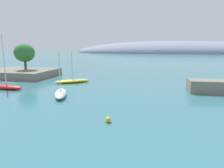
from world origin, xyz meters
TOP-DOWN VIEW (x-y plane):
  - shore_outcrop at (-30.54, 41.63)m, footprint 17.33×13.12m
  - tree_clump_shore at (-29.03, 41.86)m, footprint 5.19×5.19m
  - distant_ridge at (24.59, 258.27)m, footprint 252.70×85.56m
  - sailboat_yellow_near_shore at (-13.30, 36.20)m, footprint 7.65×6.49m
  - sailboat_white_mid_mooring at (-10.07, 24.20)m, footprint 4.19×6.70m
  - sailboat_red_outer_mooring at (-22.67, 27.21)m, footprint 7.17×2.72m
  - mooring_buoy_yellow at (-0.04, 15.21)m, footprint 0.61×0.61m

SIDE VIEW (x-z plane):
  - distant_ridge at x=24.59m, z-range -14.94..14.94m
  - mooring_buoy_yellow at x=-0.04m, z-range 0.00..0.61m
  - sailboat_yellow_near_shore at x=-13.30m, z-range -3.01..3.87m
  - sailboat_white_mid_mooring at x=-10.07m, z-range -2.99..4.05m
  - sailboat_red_outer_mooring at x=-22.67m, z-range -4.50..5.57m
  - shore_outcrop at x=-30.54m, z-range 0.00..1.85m
  - tree_clump_shore at x=-29.03m, z-range 2.86..9.60m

